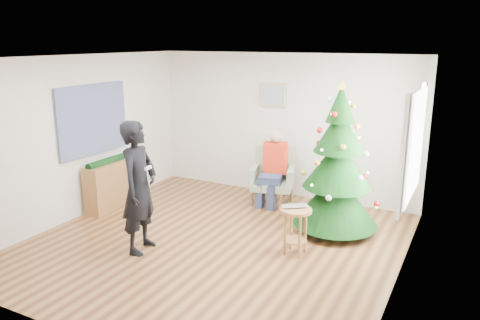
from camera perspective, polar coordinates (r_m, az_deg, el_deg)
The scene contains 19 objects.
floor at distance 6.82m, azimuth -3.12°, elevation -10.02°, with size 5.00×5.00×0.00m, color brown.
ceiling at distance 6.21m, azimuth -3.45°, elevation 12.36°, with size 5.00×5.00×0.00m, color white.
wall_back at distance 8.59m, azimuth 5.27°, elevation 4.20°, with size 5.00×5.00×0.00m, color silver.
wall_front at distance 4.52m, azimuth -19.71°, elevation -6.18°, with size 5.00×5.00×0.00m, color silver.
wall_left at distance 7.94m, azimuth -19.03°, elevation 2.61°, with size 5.00×5.00×0.00m, color silver.
wall_right at distance 5.59m, azimuth 19.40°, elevation -2.24°, with size 5.00×5.00×0.00m, color silver.
window_panel at distance 6.51m, azimuth 20.60°, elevation 1.78°, with size 0.04×1.30×1.40m, color white.
curtains at distance 6.51m, azimuth 20.34°, elevation 1.81°, with size 0.05×1.75×1.50m.
christmas_tree at distance 7.01m, azimuth 11.82°, elevation -0.69°, with size 1.26×1.26×2.28m.
stool at distance 6.41m, azimuth 6.75°, elevation -8.57°, with size 0.43×0.43×0.65m.
laptop at distance 6.29m, azimuth 6.84°, elevation -5.80°, with size 0.35×0.23×0.03m, color silver.
armchair at distance 8.29m, azimuth 4.01°, elevation -2.81°, with size 0.86×0.83×0.99m.
seated_person at distance 8.16m, azimuth 4.01°, elevation -0.90°, with size 0.49×0.64×1.30m.
standing_man at distance 6.42m, azimuth -12.20°, elevation -3.27°, with size 0.66×0.43×1.81m, color black.
game_controller at distance 6.20m, azimuth -11.15°, elevation -0.96°, with size 0.04×0.13×0.04m, color white.
console at distance 8.33m, azimuth -15.62°, elevation -3.00°, with size 0.30×1.00×0.80m, color brown.
garland at distance 8.21m, azimuth -15.82°, elevation -0.20°, with size 0.14×0.14×0.90m, color black.
tapestry at distance 8.07m, azimuth -17.44°, elevation 4.73°, with size 0.03×1.50×1.15m, color black.
framed_picture at distance 8.55m, azimuth 4.01°, elevation 7.91°, with size 0.52×0.05×0.42m.
Camera 1 is at (3.18, -5.33, 2.84)m, focal length 35.00 mm.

